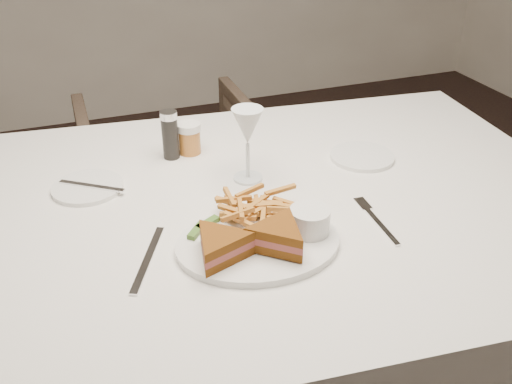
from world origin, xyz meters
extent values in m
cube|color=silver|center=(-0.02, 0.09, 0.38)|extent=(1.62, 1.17, 0.75)
imported|color=#4A392D|center=(0.00, 1.03, 0.34)|extent=(0.66, 0.62, 0.67)
ellipsoid|color=white|center=(-0.06, -0.07, 0.76)|extent=(0.34, 0.28, 0.01)
cube|color=silver|center=(-0.27, -0.04, 0.75)|extent=(0.10, 0.19, 0.00)
cylinder|color=white|center=(-0.35, 0.27, 0.76)|extent=(0.16, 0.16, 0.01)
cylinder|color=white|center=(0.31, 0.19, 0.76)|extent=(0.16, 0.16, 0.01)
cylinder|color=black|center=(-0.13, 0.36, 0.81)|extent=(0.04, 0.04, 0.12)
cylinder|color=#AC6629|center=(-0.08, 0.37, 0.79)|extent=(0.06, 0.06, 0.08)
cube|color=#406824|center=(-0.14, 0.01, 0.77)|extent=(0.06, 0.04, 0.01)
cube|color=#406824|center=(-0.17, -0.01, 0.77)|extent=(0.05, 0.05, 0.01)
cylinder|color=white|center=(0.04, -0.08, 0.79)|extent=(0.08, 0.08, 0.05)
camera|label=1|loc=(-0.38, -0.91, 1.40)|focal=40.00mm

